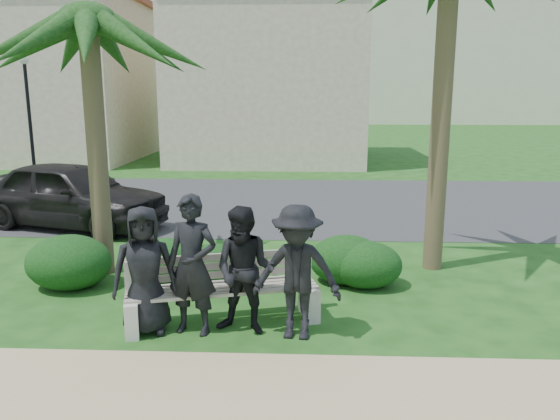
{
  "coord_description": "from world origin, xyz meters",
  "views": [
    {
      "loc": [
        0.6,
        -6.86,
        2.99
      ],
      "look_at": [
        0.25,
        1.0,
        1.29
      ],
      "focal_mm": 35.0,
      "sensor_mm": 36.0,
      "label": 1
    }
  ],
  "objects_px": {
    "palm_left": "(88,23)",
    "car_a": "(71,194)",
    "man_d": "(297,272)",
    "street_lamp": "(27,94)",
    "man_a": "(144,271)",
    "man_b": "(192,265)",
    "man_c": "(245,271)",
    "park_bench": "(224,295)"
  },
  "relations": [
    {
      "from": "man_d",
      "to": "car_a",
      "type": "bearing_deg",
      "value": 141.79
    },
    {
      "from": "park_bench",
      "to": "palm_left",
      "type": "bearing_deg",
      "value": 124.34
    },
    {
      "from": "man_a",
      "to": "man_d",
      "type": "distance_m",
      "value": 1.9
    },
    {
      "from": "man_a",
      "to": "man_b",
      "type": "distance_m",
      "value": 0.6
    },
    {
      "from": "man_c",
      "to": "palm_left",
      "type": "height_order",
      "value": "palm_left"
    },
    {
      "from": "street_lamp",
      "to": "man_c",
      "type": "distance_m",
      "value": 15.4
    },
    {
      "from": "palm_left",
      "to": "car_a",
      "type": "distance_m",
      "value": 4.9
    },
    {
      "from": "park_bench",
      "to": "man_c",
      "type": "distance_m",
      "value": 0.59
    },
    {
      "from": "man_c",
      "to": "man_a",
      "type": "bearing_deg",
      "value": -165.13
    },
    {
      "from": "man_a",
      "to": "man_c",
      "type": "relative_size",
      "value": 1.0
    },
    {
      "from": "street_lamp",
      "to": "car_a",
      "type": "xyz_separation_m",
      "value": [
        4.36,
        -7.02,
        -2.19
      ]
    },
    {
      "from": "park_bench",
      "to": "man_a",
      "type": "relative_size",
      "value": 1.61
    },
    {
      "from": "man_d",
      "to": "palm_left",
      "type": "height_order",
      "value": "palm_left"
    },
    {
      "from": "street_lamp",
      "to": "man_a",
      "type": "relative_size",
      "value": 2.62
    },
    {
      "from": "man_d",
      "to": "man_c",
      "type": "bearing_deg",
      "value": 178.44
    },
    {
      "from": "car_a",
      "to": "man_b",
      "type": "bearing_deg",
      "value": -127.46
    },
    {
      "from": "man_d",
      "to": "car_a",
      "type": "xyz_separation_m",
      "value": [
        -5.17,
        5.49,
        -0.09
      ]
    },
    {
      "from": "park_bench",
      "to": "car_a",
      "type": "relative_size",
      "value": 0.6
    },
    {
      "from": "park_bench",
      "to": "palm_left",
      "type": "height_order",
      "value": "palm_left"
    },
    {
      "from": "palm_left",
      "to": "park_bench",
      "type": "bearing_deg",
      "value": -40.58
    },
    {
      "from": "man_a",
      "to": "car_a",
      "type": "height_order",
      "value": "man_a"
    },
    {
      "from": "man_b",
      "to": "man_c",
      "type": "relative_size",
      "value": 1.09
    },
    {
      "from": "man_a",
      "to": "palm_left",
      "type": "xyz_separation_m",
      "value": [
        -1.39,
        2.32,
        3.22
      ]
    },
    {
      "from": "street_lamp",
      "to": "palm_left",
      "type": "height_order",
      "value": "palm_left"
    },
    {
      "from": "man_a",
      "to": "palm_left",
      "type": "height_order",
      "value": "palm_left"
    },
    {
      "from": "man_c",
      "to": "car_a",
      "type": "xyz_separation_m",
      "value": [
        -4.52,
        5.38,
        -0.06
      ]
    },
    {
      "from": "man_b",
      "to": "man_d",
      "type": "bearing_deg",
      "value": 8.58
    },
    {
      "from": "street_lamp",
      "to": "palm_left",
      "type": "distance_m",
      "value": 11.95
    },
    {
      "from": "man_d",
      "to": "palm_left",
      "type": "bearing_deg",
      "value": 152.72
    },
    {
      "from": "street_lamp",
      "to": "car_a",
      "type": "bearing_deg",
      "value": -58.18
    },
    {
      "from": "man_b",
      "to": "man_a",
      "type": "bearing_deg",
      "value": -165.72
    },
    {
      "from": "park_bench",
      "to": "man_d",
      "type": "relative_size",
      "value": 1.56
    },
    {
      "from": "man_b",
      "to": "man_d",
      "type": "xyz_separation_m",
      "value": [
        1.3,
        -0.08,
        -0.05
      ]
    },
    {
      "from": "palm_left",
      "to": "car_a",
      "type": "relative_size",
      "value": 1.13
    },
    {
      "from": "man_b",
      "to": "man_d",
      "type": "height_order",
      "value": "man_b"
    },
    {
      "from": "man_b",
      "to": "car_a",
      "type": "height_order",
      "value": "man_b"
    },
    {
      "from": "palm_left",
      "to": "man_a",
      "type": "bearing_deg",
      "value": -59.02
    },
    {
      "from": "man_a",
      "to": "man_b",
      "type": "xyz_separation_m",
      "value": [
        0.6,
        0.02,
        0.07
      ]
    },
    {
      "from": "man_b",
      "to": "man_d",
      "type": "relative_size",
      "value": 1.06
    },
    {
      "from": "street_lamp",
      "to": "man_a",
      "type": "distance_m",
      "value": 14.76
    },
    {
      "from": "palm_left",
      "to": "man_d",
      "type": "bearing_deg",
      "value": -35.82
    },
    {
      "from": "man_b",
      "to": "car_a",
      "type": "xyz_separation_m",
      "value": [
        -3.86,
        5.41,
        -0.14
      ]
    }
  ]
}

